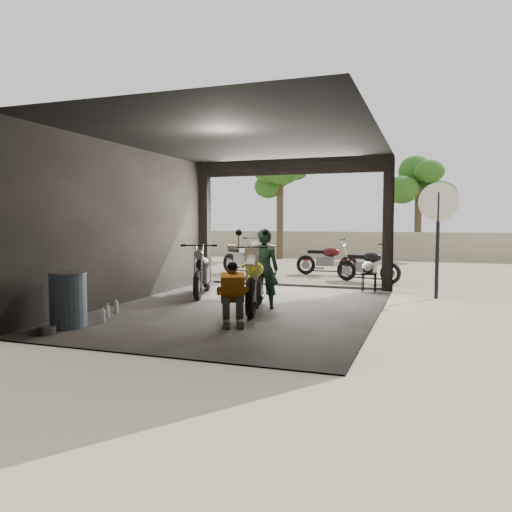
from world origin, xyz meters
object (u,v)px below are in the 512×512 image
Objects in this scene: stool at (369,276)px; sign_post at (438,220)px; oil_drum at (68,301)px; helmet at (368,267)px; rider at (264,269)px; mechanic at (233,296)px; outside_bike_b at (327,257)px; left_bike at (203,270)px; main_bike at (255,277)px; outside_bike_c at (368,262)px; outside_bike_a at (243,256)px.

sign_post is (1.48, -0.41, 1.30)m from stool.
helmet is at bearing 54.18° from oil_drum.
mechanic is at bearing 74.82° from rider.
mechanic is at bearing 179.26° from outside_bike_b.
left_bike is 2.17m from rider.
main_bike reaches higher than outside_bike_b.
outside_bike_c is 2.00m from helmet.
main_bike is 3.26m from oil_drum.
outside_bike_c is 1.87× the size of oil_drum.
outside_bike_c is 1.06× the size of rider.
sign_post reaches higher than helmet.
main_bike is 3.59m from stool.
oil_drum is (0.17, -8.14, -0.17)m from outside_bike_a.
stool is 0.21m from helmet.
left_bike is (-1.75, 1.42, -0.04)m from main_bike.
outside_bike_b is 3.57× the size of stool.
oil_drum is at bearing 171.33° from outside_bike_c.
stool is 1.60× the size of helmet.
sign_post reaches higher than left_bike.
left_bike is 5.92× the size of helmet.
rider is at bearing 47.61° from oil_drum.
mechanic is at bearing -73.27° from left_bike.
oil_drum is (-3.73, -7.47, -0.12)m from outside_bike_c.
sign_post reaches higher than stool.
left_bike is at bearing 81.88° from oil_drum.
outside_bike_c reaches higher than stool.
outside_bike_b reaches higher than outside_bike_c.
left_bike is at bearing -149.92° from sign_post.
main_bike reaches higher than helmet.
oil_drum is at bearing 177.93° from mechanic.
outside_bike_b is 1.94× the size of oil_drum.
rider reaches higher than oil_drum.
main_bike is 0.76× the size of sign_post.
outside_bike_b is 3.88m from stool.
stool is at bearing -135.51° from rider.
outside_bike_a reaches higher than helmet.
mechanic reaches higher than stool.
outside_bike_a is 6.52m from sign_post.
mechanic is at bearing -109.66° from stool.
left_bike is 1.08× the size of outside_bike_c.
main_bike is at bearing 45.54° from oil_drum.
left_bike is at bearing -153.58° from stool.
stool is 2.01m from sign_post.
outside_bike_c is 8.35m from oil_drum.
outside_bike_a is 1.80× the size of mechanic.
helmet is (1.58, 4.53, 0.11)m from mechanic.
rider is (0.08, 0.26, 0.13)m from main_bike.
left_bike is 1.04× the size of outside_bike_b.
stool is (1.61, 4.51, -0.09)m from mechanic.
sign_post is (1.51, -0.44, 1.09)m from helmet.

